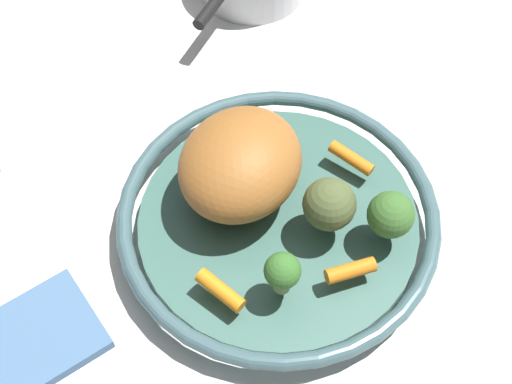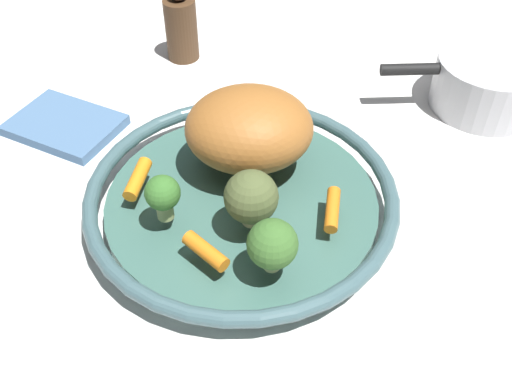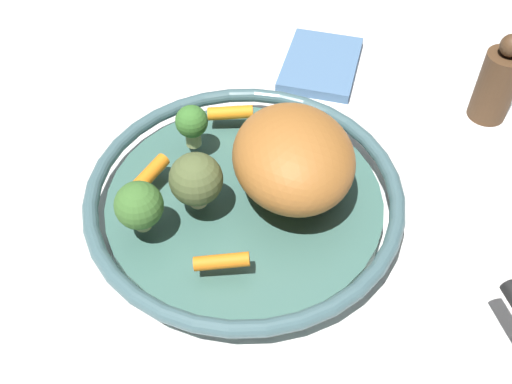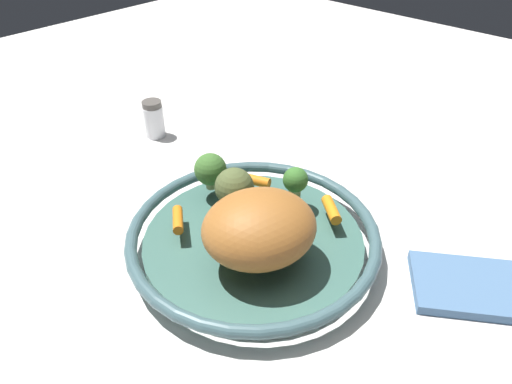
# 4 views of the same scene
# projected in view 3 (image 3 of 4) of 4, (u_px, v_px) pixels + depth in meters

# --- Properties ---
(ground_plane) EXTENTS (2.42, 2.42, 0.00)m
(ground_plane) POSITION_uv_depth(u_px,v_px,m) (245.00, 211.00, 0.68)
(ground_plane) COLOR silver
(serving_bowl) EXTENTS (0.35, 0.35, 0.04)m
(serving_bowl) POSITION_uv_depth(u_px,v_px,m) (244.00, 199.00, 0.66)
(serving_bowl) COLOR #3D665B
(serving_bowl) RESTS_ON ground_plane
(roast_chicken_piece) EXTENTS (0.18, 0.19, 0.09)m
(roast_chicken_piece) POSITION_uv_depth(u_px,v_px,m) (293.00, 158.00, 0.62)
(roast_chicken_piece) COLOR #A3622A
(roast_chicken_piece) RESTS_ON serving_bowl
(baby_carrot_back) EXTENTS (0.05, 0.05, 0.02)m
(baby_carrot_back) POSITION_uv_depth(u_px,v_px,m) (222.00, 261.00, 0.57)
(baby_carrot_back) COLOR orange
(baby_carrot_back) RESTS_ON serving_bowl
(baby_carrot_near_rim) EXTENTS (0.06, 0.03, 0.02)m
(baby_carrot_near_rim) POSITION_uv_depth(u_px,v_px,m) (150.00, 174.00, 0.65)
(baby_carrot_near_rim) COLOR orange
(baby_carrot_near_rim) RESTS_ON serving_bowl
(baby_carrot_right) EXTENTS (0.05, 0.05, 0.02)m
(baby_carrot_right) POSITION_uv_depth(u_px,v_px,m) (230.00, 113.00, 0.72)
(baby_carrot_right) COLOR orange
(baby_carrot_right) RESTS_ON serving_bowl
(broccoli_floret_small) EXTENTS (0.06, 0.06, 0.06)m
(broccoli_floret_small) POSITION_uv_depth(u_px,v_px,m) (196.00, 180.00, 0.61)
(broccoli_floret_small) COLOR tan
(broccoli_floret_small) RESTS_ON serving_bowl
(broccoli_floret_edge) EXTENTS (0.05, 0.05, 0.06)m
(broccoli_floret_edge) POSITION_uv_depth(u_px,v_px,m) (139.00, 206.00, 0.59)
(broccoli_floret_edge) COLOR tan
(broccoli_floret_edge) RESTS_ON serving_bowl
(broccoli_floret_mid) EXTENTS (0.04, 0.04, 0.05)m
(broccoli_floret_mid) POSITION_uv_depth(u_px,v_px,m) (189.00, 125.00, 0.67)
(broccoli_floret_mid) COLOR #9CA566
(broccoli_floret_mid) RESTS_ON serving_bowl
(pepper_mill) EXTENTS (0.05, 0.05, 0.12)m
(pepper_mill) POSITION_uv_depth(u_px,v_px,m) (497.00, 83.00, 0.75)
(pepper_mill) COLOR #4C331E
(pepper_mill) RESTS_ON ground_plane
(dish_towel) EXTENTS (0.17, 0.16, 0.01)m
(dish_towel) POSITION_uv_depth(u_px,v_px,m) (321.00, 64.00, 0.85)
(dish_towel) COLOR #4C7099
(dish_towel) RESTS_ON ground_plane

